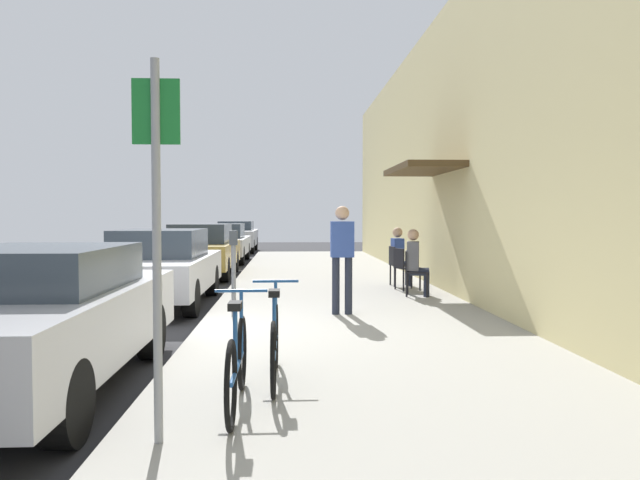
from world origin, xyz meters
The scene contains 18 objects.
ground_plane centered at (0.00, 0.00, 0.00)m, with size 60.00×60.00×0.00m, color #2D2D30.
sidewalk_slab centered at (2.25, 2.00, 0.06)m, with size 4.50×32.00×0.12m, color #9E9B93.
building_facade centered at (4.65, 2.01, 2.99)m, with size 1.40×32.00×5.98m.
parked_car_0 centered at (-1.10, -2.61, 0.73)m, with size 1.80×4.40×1.37m.
parked_car_1 centered at (-1.10, 3.05, 0.73)m, with size 1.80×4.40×1.41m.
parked_car_2 centered at (-1.10, 8.36, 0.74)m, with size 1.80×4.40×1.44m.
parked_car_3 centered at (-1.10, 13.65, 0.71)m, with size 1.80×4.40×1.38m.
parked_car_4 centered at (-1.10, 19.76, 0.74)m, with size 1.80×4.40×1.41m.
parking_meter centered at (0.45, 0.96, 0.89)m, with size 0.12×0.10×1.32m.
street_sign centered at (0.40, -4.26, 1.64)m, with size 0.32×0.06×2.60m.
bicycle_0 centered at (1.16, -2.76, 0.48)m, with size 0.46×1.71×0.90m.
bicycle_1 centered at (0.87, -3.53, 0.48)m, with size 0.46×1.71×0.90m.
cafe_chair_0 centered at (3.69, 3.25, 0.62)m, with size 0.53×0.53×0.87m.
seated_patron_0 centered at (3.75, 3.23, 0.82)m, with size 0.49×0.44×1.29m.
cafe_chair_1 centered at (3.69, 4.15, 0.62)m, with size 0.54×0.54×0.87m.
cafe_chair_2 centered at (3.69, 4.93, 0.62)m, with size 0.47×0.47×0.87m.
seated_patron_2 centered at (3.75, 4.94, 0.82)m, with size 0.45×0.38×1.29m.
pedestrian_standing centered at (2.13, 1.11, 1.12)m, with size 0.36×0.22×1.70m.
Camera 1 is at (1.29, -8.45, 1.67)m, focal length 34.45 mm.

